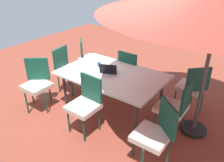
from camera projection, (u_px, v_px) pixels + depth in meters
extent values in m
cube|color=brown|center=(112.00, 109.00, 4.50)|extent=(10.00, 10.00, 0.02)
cube|color=silver|center=(112.00, 75.00, 4.15)|extent=(1.91, 1.22, 0.04)
cylinder|color=#333333|center=(161.00, 95.00, 4.23)|extent=(0.05, 0.05, 0.73)
cylinder|color=#333333|center=(95.00, 73.00, 5.07)|extent=(0.05, 0.05, 0.73)
cylinder|color=#333333|center=(136.00, 120.00, 3.58)|extent=(0.05, 0.05, 0.73)
cylinder|color=#333333|center=(65.00, 90.00, 4.41)|extent=(0.05, 0.05, 0.73)
cylinder|color=#4C4C4C|center=(206.00, 71.00, 3.38)|extent=(0.06, 0.06, 2.26)
cone|color=red|center=(221.00, 0.00, 2.90)|extent=(3.28, 3.28, 0.33)
cylinder|color=black|center=(193.00, 129.00, 3.89)|extent=(0.44, 0.44, 0.06)
cube|color=beige|center=(91.00, 59.00, 5.48)|extent=(0.46, 0.46, 0.08)
cube|color=#144738|center=(82.00, 49.00, 5.32)|extent=(0.34, 0.33, 0.45)
cylinder|color=#144738|center=(99.00, 72.00, 5.47)|extent=(0.03, 0.03, 0.45)
cylinder|color=#144738|center=(98.00, 66.00, 5.78)|extent=(0.03, 0.03, 0.45)
cylinder|color=#144738|center=(85.00, 73.00, 5.42)|extent=(0.03, 0.03, 0.45)
cylinder|color=#144738|center=(84.00, 67.00, 5.73)|extent=(0.03, 0.03, 0.45)
cube|color=beige|center=(171.00, 108.00, 3.65)|extent=(0.46, 0.46, 0.08)
cube|color=#144738|center=(187.00, 98.00, 3.42)|extent=(0.06, 0.44, 0.45)
cylinder|color=#144738|center=(163.00, 112.00, 3.99)|extent=(0.03, 0.03, 0.45)
cylinder|color=#144738|center=(155.00, 123.00, 3.73)|extent=(0.03, 0.03, 0.45)
cylinder|color=#144738|center=(183.00, 119.00, 3.82)|extent=(0.03, 0.03, 0.45)
cylinder|color=#144738|center=(176.00, 131.00, 3.55)|extent=(0.03, 0.03, 0.45)
cube|color=beige|center=(132.00, 72.00, 4.86)|extent=(0.46, 0.46, 0.08)
cube|color=#144738|center=(127.00, 63.00, 4.59)|extent=(0.44, 0.05, 0.45)
cylinder|color=#144738|center=(143.00, 82.00, 5.01)|extent=(0.03, 0.03, 0.45)
cylinder|color=#144738|center=(129.00, 77.00, 5.21)|extent=(0.03, 0.03, 0.45)
cylinder|color=#144738|center=(134.00, 88.00, 4.76)|extent=(0.03, 0.03, 0.45)
cylinder|color=#144738|center=(120.00, 83.00, 4.95)|extent=(0.03, 0.03, 0.45)
cube|color=beige|center=(69.00, 71.00, 4.89)|extent=(0.46, 0.46, 0.08)
cube|color=#144738|center=(60.00, 58.00, 4.85)|extent=(0.10, 0.44, 0.45)
cylinder|color=#144738|center=(72.00, 87.00, 4.80)|extent=(0.03, 0.03, 0.45)
cylinder|color=#144738|center=(82.00, 80.00, 5.08)|extent=(0.03, 0.03, 0.45)
cylinder|color=#144738|center=(59.00, 83.00, 4.94)|extent=(0.03, 0.03, 0.45)
cylinder|color=#144738|center=(69.00, 77.00, 5.23)|extent=(0.03, 0.03, 0.45)
cube|color=beige|center=(190.00, 87.00, 4.25)|extent=(0.46, 0.46, 0.08)
cube|color=#144738|center=(198.00, 80.00, 3.95)|extent=(0.33, 0.34, 0.45)
cylinder|color=#144738|center=(192.00, 94.00, 4.56)|extent=(0.03, 0.03, 0.45)
cylinder|color=#144738|center=(175.00, 95.00, 4.51)|extent=(0.03, 0.03, 0.45)
cylinder|color=#144738|center=(201.00, 103.00, 4.25)|extent=(0.03, 0.03, 0.45)
cylinder|color=#144738|center=(183.00, 105.00, 4.19)|extent=(0.03, 0.03, 0.45)
cube|color=beige|center=(151.00, 136.00, 3.06)|extent=(0.46, 0.46, 0.08)
cube|color=#144738|center=(168.00, 118.00, 2.98)|extent=(0.36, 0.31, 0.45)
cylinder|color=#144738|center=(133.00, 144.00, 3.30)|extent=(0.03, 0.03, 0.45)
cylinder|color=#144738|center=(156.00, 140.00, 3.37)|extent=(0.03, 0.03, 0.45)
cylinder|color=#144738|center=(167.00, 158.00, 3.06)|extent=(0.03, 0.03, 0.45)
cube|color=beige|center=(83.00, 107.00, 3.67)|extent=(0.46, 0.46, 0.08)
cube|color=#144738|center=(91.00, 88.00, 3.69)|extent=(0.44, 0.06, 0.45)
cylinder|color=#144738|center=(69.00, 121.00, 3.77)|extent=(0.03, 0.03, 0.45)
cylinder|color=#144738|center=(84.00, 130.00, 3.57)|extent=(0.03, 0.03, 0.45)
cylinder|color=#144738|center=(84.00, 111.00, 4.01)|extent=(0.03, 0.03, 0.45)
cylinder|color=#144738|center=(99.00, 119.00, 3.81)|extent=(0.03, 0.03, 0.45)
cube|color=beige|center=(37.00, 86.00, 4.28)|extent=(0.46, 0.46, 0.08)
cube|color=#144738|center=(37.00, 69.00, 4.35)|extent=(0.37, 0.30, 0.45)
cylinder|color=#144738|center=(27.00, 103.00, 4.24)|extent=(0.03, 0.03, 0.45)
cylinder|color=#144738|center=(46.00, 103.00, 4.26)|extent=(0.03, 0.03, 0.45)
cylinder|color=#144738|center=(32.00, 93.00, 4.56)|extent=(0.03, 0.03, 0.45)
cylinder|color=#144738|center=(50.00, 93.00, 4.57)|extent=(0.03, 0.03, 0.45)
cube|color=#B7B7BC|center=(109.00, 72.00, 4.18)|extent=(0.38, 0.33, 0.02)
cube|color=black|center=(108.00, 69.00, 4.03)|extent=(0.31, 0.17, 0.20)
cylinder|color=#334C99|center=(99.00, 64.00, 4.40)|extent=(0.07, 0.07, 0.08)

